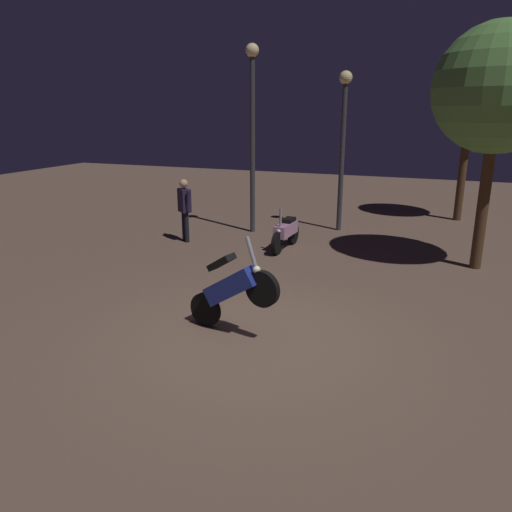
% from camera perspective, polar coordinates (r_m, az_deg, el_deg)
% --- Properties ---
extents(ground_plane, '(40.00, 40.00, 0.00)m').
position_cam_1_polar(ground_plane, '(7.78, -0.11, -9.42)').
color(ground_plane, brown).
extents(motorcycle_blue_foreground, '(1.64, 0.50, 1.63)m').
position_cam_1_polar(motorcycle_blue_foreground, '(7.66, -2.76, -3.82)').
color(motorcycle_blue_foreground, black).
rests_on(motorcycle_blue_foreground, ground_plane).
extents(motorcycle_pink_parked_left, '(0.36, 1.66, 1.11)m').
position_cam_1_polar(motorcycle_pink_parked_left, '(12.46, 3.44, 2.77)').
color(motorcycle_pink_parked_left, black).
rests_on(motorcycle_pink_parked_left, ground_plane).
extents(person_rider_beside, '(0.58, 0.47, 1.66)m').
position_cam_1_polar(person_rider_beside, '(13.18, -8.22, 5.85)').
color(person_rider_beside, black).
rests_on(person_rider_beside, ground_plane).
extents(streetlamp_near, '(0.36, 0.36, 5.05)m').
position_cam_1_polar(streetlamp_near, '(13.93, -0.42, 15.76)').
color(streetlamp_near, '#38383D').
rests_on(streetlamp_near, ground_plane).
extents(streetlamp_far, '(0.36, 0.36, 4.40)m').
position_cam_1_polar(streetlamp_far, '(14.35, 10.01, 14.08)').
color(streetlamp_far, '#38383D').
rests_on(streetlamp_far, ground_plane).
extents(tree_left_bg, '(2.62, 2.62, 5.11)m').
position_cam_1_polar(tree_left_bg, '(11.62, 26.11, 16.83)').
color(tree_left_bg, '#4C331E').
rests_on(tree_left_bg, ground_plane).
extents(tree_center_bg, '(2.20, 2.20, 4.95)m').
position_cam_1_polar(tree_center_bg, '(16.77, 23.55, 16.66)').
color(tree_center_bg, '#4C331E').
rests_on(tree_center_bg, ground_plane).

